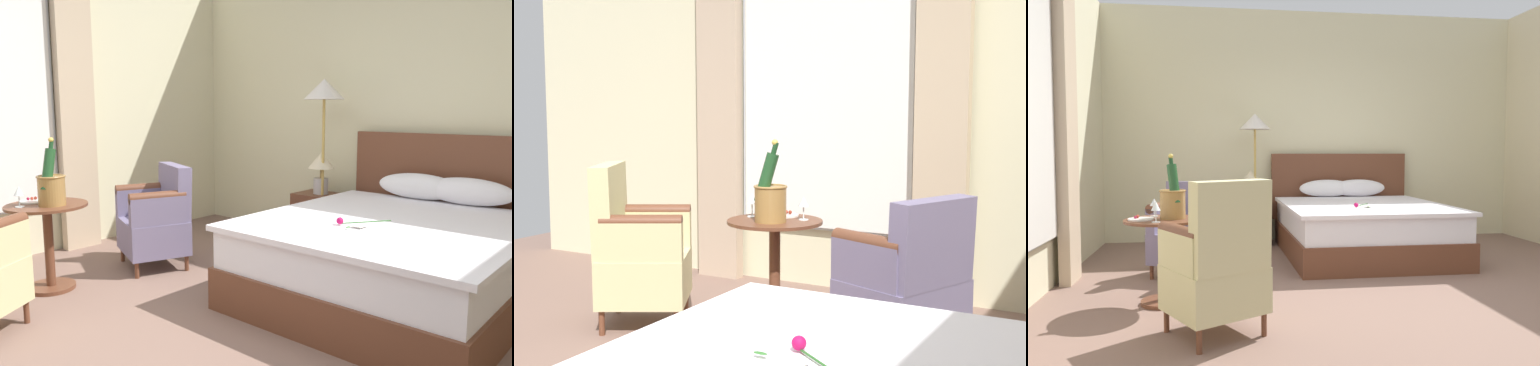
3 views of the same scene
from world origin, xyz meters
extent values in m
cube|color=beige|center=(0.00, 2.89, 1.52)|extent=(5.65, 0.12, 3.04)
cube|color=#C4AB8C|center=(-2.66, 0.89, 1.40)|extent=(0.10, 0.36, 2.79)
cube|color=brown|center=(0.30, 1.66, 0.15)|extent=(1.74, 2.05, 0.29)
cube|color=white|center=(0.30, 1.66, 0.42)|extent=(1.68, 1.99, 0.26)
cube|color=white|center=(0.30, 1.60, 0.57)|extent=(1.77, 1.93, 0.04)
cube|color=brown|center=(0.30, 2.73, 0.72)|extent=(1.82, 0.08, 0.86)
ellipsoid|color=white|center=(0.09, 2.53, 0.70)|extent=(0.73, 0.24, 0.23)
ellipsoid|color=white|center=(0.51, 2.53, 0.70)|extent=(0.73, 0.24, 0.23)
cylinder|color=#2D6628|center=(0.21, 1.39, 0.60)|extent=(0.23, 0.31, 0.01)
sphere|color=#B20F4C|center=(0.10, 1.23, 0.62)|extent=(0.05, 0.05, 0.05)
ellipsoid|color=#33702D|center=(0.21, 1.15, 0.61)|extent=(0.02, 0.05, 0.01)
cube|color=white|center=(0.24, 1.26, 0.61)|extent=(0.08, 0.11, 0.00)
cube|color=brown|center=(-0.90, 2.50, 0.26)|extent=(0.49, 0.37, 0.53)
sphere|color=olive|center=(-0.65, 2.50, 0.38)|extent=(0.02, 0.02, 0.02)
cylinder|color=#AFAAAD|center=(-0.90, 2.50, 0.61)|extent=(0.15, 0.15, 0.16)
cylinder|color=olive|center=(-0.90, 2.50, 0.74)|extent=(0.02, 0.02, 0.10)
cone|color=beige|center=(-0.90, 2.50, 0.87)|extent=(0.26, 0.26, 0.16)
cylinder|color=tan|center=(-0.85, 2.45, 0.01)|extent=(0.28, 0.28, 0.03)
cylinder|color=tan|center=(-0.85, 2.45, 0.74)|extent=(0.03, 0.03, 1.43)
cone|color=silver|center=(-0.85, 2.45, 1.56)|extent=(0.39, 0.39, 0.19)
cylinder|color=brown|center=(-1.76, 0.11, 0.01)|extent=(0.36, 0.36, 0.03)
cylinder|color=brown|center=(-1.76, 0.11, 0.32)|extent=(0.07, 0.07, 0.64)
cylinder|color=brown|center=(-1.76, 0.11, 0.65)|extent=(0.59, 0.59, 0.02)
cylinder|color=olive|center=(-1.69, 0.12, 0.77)|extent=(0.19, 0.19, 0.22)
torus|color=olive|center=(-1.69, 0.12, 0.88)|extent=(0.21, 0.21, 0.02)
cylinder|color=white|center=(-1.69, 0.12, 0.86)|extent=(0.17, 0.17, 0.03)
cylinder|color=#1E4723|center=(-1.68, 0.10, 0.93)|extent=(0.12, 0.15, 0.32)
cylinder|color=#193D1E|center=(-1.70, 0.14, 1.11)|extent=(0.04, 0.05, 0.08)
sphere|color=gold|center=(-1.70, 0.14, 1.15)|extent=(0.04, 0.04, 0.04)
cylinder|color=white|center=(-1.85, 0.27, 0.66)|extent=(0.06, 0.06, 0.01)
cylinder|color=white|center=(-1.85, 0.27, 0.71)|extent=(0.01, 0.01, 0.08)
cone|color=white|center=(-1.85, 0.27, 0.78)|extent=(0.07, 0.07, 0.06)
cylinder|color=white|center=(-1.80, -0.07, 0.66)|extent=(0.06, 0.06, 0.01)
cylinder|color=white|center=(-1.80, -0.07, 0.71)|extent=(0.01, 0.01, 0.08)
cone|color=white|center=(-1.80, -0.07, 0.78)|extent=(0.07, 0.07, 0.07)
cylinder|color=white|center=(-1.92, 0.08, 0.67)|extent=(0.20, 0.20, 0.01)
sphere|color=maroon|center=(-1.95, 0.12, 0.69)|extent=(0.02, 0.02, 0.02)
sphere|color=#A23522|center=(-1.95, 0.09, 0.69)|extent=(0.02, 0.02, 0.02)
sphere|color=#A11A38|center=(-1.96, 0.06, 0.69)|extent=(0.02, 0.02, 0.02)
cylinder|color=brown|center=(-1.95, 0.88, 0.07)|extent=(0.04, 0.04, 0.14)
cylinder|color=brown|center=(-1.46, 0.69, 0.07)|extent=(0.04, 0.04, 0.14)
cylinder|color=brown|center=(-1.79, 1.27, 0.07)|extent=(0.04, 0.04, 0.14)
cylinder|color=brown|center=(-1.31, 1.08, 0.07)|extent=(0.04, 0.04, 0.14)
cube|color=slate|center=(-1.63, 0.98, 0.28)|extent=(0.74, 0.69, 0.29)
cube|color=slate|center=(-1.55, 1.17, 0.65)|extent=(0.58, 0.33, 0.47)
cube|color=slate|center=(-1.87, 1.05, 0.54)|extent=(0.25, 0.47, 0.23)
cylinder|color=brown|center=(-1.87, 1.05, 0.66)|extent=(0.25, 0.47, 0.09)
cube|color=slate|center=(-1.40, 0.87, 0.54)|extent=(0.25, 0.47, 0.23)
cylinder|color=brown|center=(-1.40, 0.87, 0.66)|extent=(0.25, 0.47, 0.09)
cylinder|color=brown|center=(-1.28, -0.29, 0.08)|extent=(0.04, 0.04, 0.15)
camera|label=1|loc=(1.84, -1.62, 1.38)|focal=35.00mm
camera|label=2|loc=(2.05, 2.22, 1.37)|focal=50.00mm
camera|label=3|loc=(-1.38, -3.80, 1.18)|focal=35.00mm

